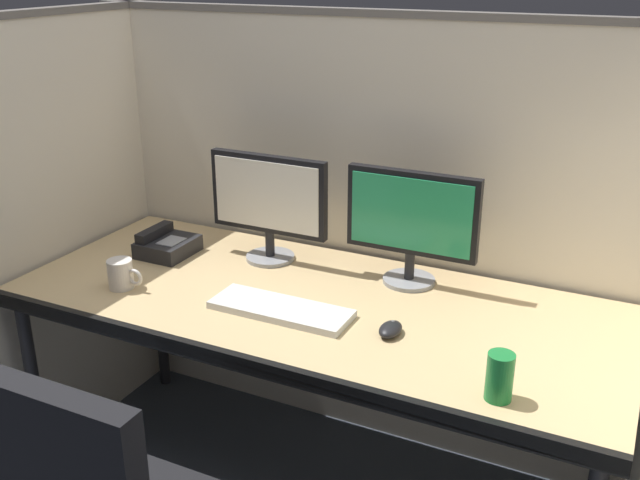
# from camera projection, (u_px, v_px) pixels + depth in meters

# --- Properties ---
(cubicle_partition_rear) EXTENTS (2.21, 0.06, 1.57)m
(cubicle_partition_rear) POSITION_uv_depth(u_px,v_px,m) (368.00, 238.00, 2.60)
(cubicle_partition_rear) COLOR beige
(cubicle_partition_rear) RESTS_ON ground
(cubicle_partition_left) EXTENTS (0.06, 1.41, 1.57)m
(cubicle_partition_left) POSITION_uv_depth(u_px,v_px,m) (47.00, 243.00, 2.55)
(cubicle_partition_left) COLOR beige
(cubicle_partition_left) RESTS_ON ground
(desk) EXTENTS (1.90, 0.80, 0.74)m
(desk) POSITION_uv_depth(u_px,v_px,m) (311.00, 315.00, 2.25)
(desk) COLOR tan
(desk) RESTS_ON ground
(monitor_left) EXTENTS (0.43, 0.17, 0.37)m
(monitor_left) POSITION_uv_depth(u_px,v_px,m) (268.00, 201.00, 2.46)
(monitor_left) COLOR gray
(monitor_left) RESTS_ON desk
(monitor_right) EXTENTS (0.43, 0.17, 0.37)m
(monitor_right) POSITION_uv_depth(u_px,v_px,m) (412.00, 220.00, 2.28)
(monitor_right) COLOR gray
(monitor_right) RESTS_ON desk
(keyboard_main) EXTENTS (0.43, 0.15, 0.02)m
(keyboard_main) POSITION_uv_depth(u_px,v_px,m) (281.00, 309.00, 2.15)
(keyboard_main) COLOR silver
(keyboard_main) RESTS_ON desk
(computer_mouse) EXTENTS (0.06, 0.10, 0.04)m
(computer_mouse) POSITION_uv_depth(u_px,v_px,m) (390.00, 329.00, 2.03)
(computer_mouse) COLOR black
(computer_mouse) RESTS_ON desk
(desk_phone) EXTENTS (0.17, 0.19, 0.09)m
(desk_phone) POSITION_uv_depth(u_px,v_px,m) (166.00, 245.00, 2.57)
(desk_phone) COLOR black
(desk_phone) RESTS_ON desk
(soda_can) EXTENTS (0.07, 0.07, 0.12)m
(soda_can) POSITION_uv_depth(u_px,v_px,m) (500.00, 377.00, 1.72)
(soda_can) COLOR #197233
(soda_can) RESTS_ON desk
(coffee_mug) EXTENTS (0.13, 0.08, 0.09)m
(coffee_mug) POSITION_uv_depth(u_px,v_px,m) (121.00, 274.00, 2.30)
(coffee_mug) COLOR silver
(coffee_mug) RESTS_ON desk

